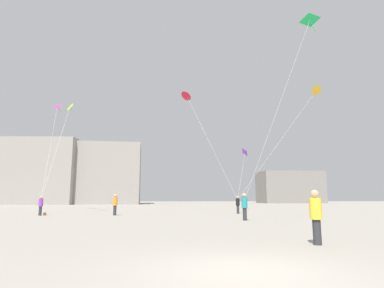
{
  "coord_description": "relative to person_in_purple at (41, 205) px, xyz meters",
  "views": [
    {
      "loc": [
        -1.52,
        -6.67,
        1.44
      ],
      "look_at": [
        0.0,
        15.49,
        5.15
      ],
      "focal_mm": 30.42,
      "sensor_mm": 36.0,
      "label": 1
    }
  ],
  "objects": [
    {
      "name": "ground_plane",
      "position": [
        12.41,
        -22.15,
        -0.9
      ],
      "size": [
        300.0,
        300.0,
        0.0
      ],
      "primitive_type": "plane",
      "color": "#9E9689"
    },
    {
      "name": "person_in_purple",
      "position": [
        0.0,
        0.0,
        0.0
      ],
      "size": [
        0.36,
        0.36,
        1.64
      ],
      "rotation": [
        0.0,
        0.0,
        1.44
      ],
      "color": "#2D2D33",
      "rests_on": "ground_plane"
    },
    {
      "name": "person_in_black",
      "position": [
        17.41,
        2.3,
        0.01
      ],
      "size": [
        0.36,
        0.36,
        1.66
      ],
      "rotation": [
        0.0,
        0.0,
        4.18
      ],
      "color": "#2D2D33",
      "rests_on": "ground_plane"
    },
    {
      "name": "person_in_teal",
      "position": [
        15.84,
        -7.31,
        0.07
      ],
      "size": [
        0.39,
        0.39,
        1.77
      ],
      "rotation": [
        0.0,
        0.0,
        2.16
      ],
      "color": "#2D2D33",
      "rests_on": "ground_plane"
    },
    {
      "name": "person_in_yellow",
      "position": [
        15.52,
        -18.62,
        0.03
      ],
      "size": [
        0.37,
        0.37,
        1.71
      ],
      "rotation": [
        0.0,
        0.0,
        0.13
      ],
      "color": "#2D2D33",
      "rests_on": "ground_plane"
    },
    {
      "name": "person_in_orange",
      "position": [
        6.24,
        -0.11,
        0.09
      ],
      "size": [
        0.39,
        0.39,
        1.8
      ],
      "rotation": [
        0.0,
        0.0,
        3.26
      ],
      "color": "#2D2D33",
      "rests_on": "ground_plane"
    },
    {
      "name": "kite_amber_delta",
      "position": [
        25.1,
        1.18,
        10.85
      ],
      "size": [
        8.59,
        1.8,
        11.08
      ],
      "color": "yellow"
    },
    {
      "name": "kite_crimson_diamond",
      "position": [
        12.65,
        5.38,
        11.57
      ],
      "size": [
        5.57,
        3.9,
        11.72
      ],
      "color": "red"
    },
    {
      "name": "kite_lime_delta",
      "position": [
        0.35,
        4.75,
        9.71
      ],
      "size": [
        1.0,
        5.45,
        9.91
      ],
      "color": "#8CD12D"
    },
    {
      "name": "kite_magenta_diamond",
      "position": [
        -2.62,
        9.74,
        11.35
      ],
      "size": [
        3.4,
        10.57,
        11.5
      ],
      "color": "#D12899"
    },
    {
      "name": "kite_emerald_delta",
      "position": [
        19.86,
        -9.56,
        11.65
      ],
      "size": [
        4.69,
        2.79,
        11.99
      ],
      "color": "green"
    },
    {
      "name": "kite_violet_delta",
      "position": [
        20.63,
        12.47,
        6.35
      ],
      "size": [
        3.62,
        11.09,
        6.48
      ],
      "color": "purple"
    },
    {
      "name": "building_left_hall",
      "position": [
        -24.59,
        53.84,
        6.81
      ],
      "size": [
        28.08,
        15.82,
        15.41
      ],
      "color": "gray",
      "rests_on": "ground_plane"
    },
    {
      "name": "building_centre_hall",
      "position": [
        -6.59,
        57.29,
        6.53
      ],
      "size": [
        20.63,
        19.29,
        14.86
      ],
      "color": "gray",
      "rests_on": "ground_plane"
    },
    {
      "name": "building_right_hall",
      "position": [
        47.41,
        68.73,
        3.8
      ],
      "size": [
        18.61,
        11.3,
        9.41
      ],
      "color": "gray",
      "rests_on": "ground_plane"
    },
    {
      "name": "handbag_beside_flyer",
      "position": [
        0.35,
        0.1,
        -0.78
      ],
      "size": [
        0.32,
        0.33,
        0.24
      ],
      "primitive_type": "cube",
      "rotation": [
        0.0,
        0.0,
        5.46
      ],
      "color": "brown",
      "rests_on": "ground_plane"
    }
  ]
}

